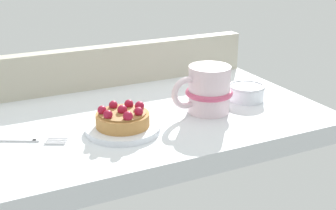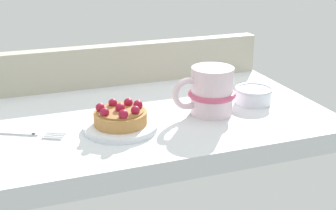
{
  "view_description": "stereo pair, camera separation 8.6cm",
  "coord_description": "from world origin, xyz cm",
  "px_view_note": "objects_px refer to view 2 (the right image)",
  "views": [
    {
      "loc": [
        -31.52,
        -78.06,
        33.51
      ],
      "look_at": [
        3.85,
        -5.89,
        3.23
      ],
      "focal_mm": 48.99,
      "sensor_mm": 36.0,
      "label": 1
    },
    {
      "loc": [
        -23.62,
        -81.42,
        33.51
      ],
      "look_at": [
        3.85,
        -5.89,
        3.23
      ],
      "focal_mm": 48.99,
      "sensor_mm": 36.0,
      "label": 2
    }
  ],
  "objects_px": {
    "dessert_fork": "(22,133)",
    "dessert_plate": "(121,127)",
    "raspberry_tart": "(121,116)",
    "sugar_bowl": "(253,95)",
    "coffee_mug": "(210,91)"
  },
  "relations": [
    {
      "from": "dessert_fork",
      "to": "dessert_plate",
      "type": "bearing_deg",
      "value": -12.11
    },
    {
      "from": "dessert_fork",
      "to": "raspberry_tart",
      "type": "bearing_deg",
      "value": -12.15
    },
    {
      "from": "dessert_plate",
      "to": "sugar_bowl",
      "type": "relative_size",
      "value": 1.71
    },
    {
      "from": "sugar_bowl",
      "to": "dessert_fork",
      "type": "bearing_deg",
      "value": -179.71
    },
    {
      "from": "raspberry_tart",
      "to": "dessert_fork",
      "type": "height_order",
      "value": "raspberry_tart"
    },
    {
      "from": "dessert_plate",
      "to": "dessert_fork",
      "type": "height_order",
      "value": "dessert_plate"
    },
    {
      "from": "coffee_mug",
      "to": "dessert_fork",
      "type": "bearing_deg",
      "value": 176.69
    },
    {
      "from": "raspberry_tart",
      "to": "sugar_bowl",
      "type": "height_order",
      "value": "raspberry_tart"
    },
    {
      "from": "coffee_mug",
      "to": "dessert_fork",
      "type": "xyz_separation_m",
      "value": [
        -0.36,
        0.02,
        -0.04
      ]
    },
    {
      "from": "dessert_fork",
      "to": "sugar_bowl",
      "type": "height_order",
      "value": "sugar_bowl"
    },
    {
      "from": "dessert_plate",
      "to": "dessert_fork",
      "type": "bearing_deg",
      "value": 167.89
    },
    {
      "from": "dessert_plate",
      "to": "raspberry_tart",
      "type": "distance_m",
      "value": 0.02
    },
    {
      "from": "dessert_plate",
      "to": "sugar_bowl",
      "type": "bearing_deg",
      "value": 7.53
    },
    {
      "from": "coffee_mug",
      "to": "sugar_bowl",
      "type": "xyz_separation_m",
      "value": [
        0.11,
        0.02,
        -0.03
      ]
    },
    {
      "from": "coffee_mug",
      "to": "sugar_bowl",
      "type": "distance_m",
      "value": 0.12
    }
  ]
}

